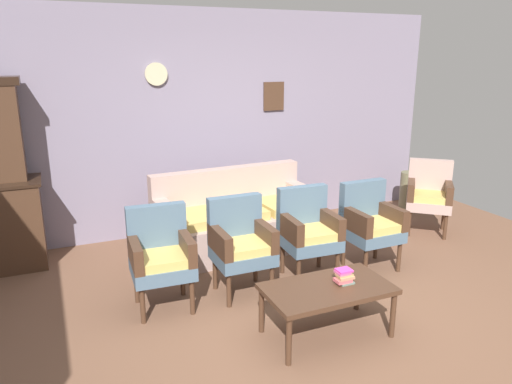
{
  "coord_description": "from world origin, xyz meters",
  "views": [
    {
      "loc": [
        -1.84,
        -3.15,
        2.17
      ],
      "look_at": [
        0.02,
        1.13,
        0.85
      ],
      "focal_mm": 34.27,
      "sensor_mm": 36.0,
      "label": 1
    }
  ],
  "objects_px": {
    "armchair_near_couch_end": "(241,242)",
    "floral_couch": "(237,222)",
    "armchair_by_doorway": "(308,229)",
    "wingback_chair_by_fireplace": "(429,193)",
    "book_stack_on_table": "(344,277)",
    "coffee_table": "(327,292)",
    "armchair_near_cabinet": "(370,222)",
    "floor_vase_by_wall": "(409,191)",
    "armchair_row_middle": "(161,254)"
  },
  "relations": [
    {
      "from": "armchair_near_couch_end",
      "to": "floral_couch",
      "type": "bearing_deg",
      "value": 70.69
    },
    {
      "from": "armchair_by_doorway",
      "to": "wingback_chair_by_fireplace",
      "type": "relative_size",
      "value": 1.0
    },
    {
      "from": "floral_couch",
      "to": "book_stack_on_table",
      "type": "relative_size",
      "value": 12.74
    },
    {
      "from": "coffee_table",
      "to": "armchair_by_doorway",
      "type": "bearing_deg",
      "value": 68.83
    },
    {
      "from": "coffee_table",
      "to": "book_stack_on_table",
      "type": "height_order",
      "value": "book_stack_on_table"
    },
    {
      "from": "floral_couch",
      "to": "wingback_chair_by_fireplace",
      "type": "xyz_separation_m",
      "value": [
        2.41,
        -0.43,
        0.17
      ]
    },
    {
      "from": "floral_couch",
      "to": "armchair_near_cabinet",
      "type": "xyz_separation_m",
      "value": [
        1.09,
        -1.01,
        0.17
      ]
    },
    {
      "from": "armchair_near_couch_end",
      "to": "floor_vase_by_wall",
      "type": "height_order",
      "value": "armchair_near_couch_end"
    },
    {
      "from": "wingback_chair_by_fireplace",
      "to": "floor_vase_by_wall",
      "type": "relative_size",
      "value": 1.62
    },
    {
      "from": "armchair_near_couch_end",
      "to": "armchair_near_cabinet",
      "type": "relative_size",
      "value": 1.0
    },
    {
      "from": "book_stack_on_table",
      "to": "floor_vase_by_wall",
      "type": "height_order",
      "value": "floor_vase_by_wall"
    },
    {
      "from": "coffee_table",
      "to": "floor_vase_by_wall",
      "type": "xyz_separation_m",
      "value": [
        2.79,
        2.34,
        -0.1
      ]
    },
    {
      "from": "armchair_by_doorway",
      "to": "book_stack_on_table",
      "type": "bearing_deg",
      "value": -103.69
    },
    {
      "from": "floral_couch",
      "to": "armchair_near_cabinet",
      "type": "height_order",
      "value": "same"
    },
    {
      "from": "armchair_row_middle",
      "to": "book_stack_on_table",
      "type": "xyz_separation_m",
      "value": [
        1.24,
        -0.98,
        -0.02
      ]
    },
    {
      "from": "wingback_chair_by_fireplace",
      "to": "coffee_table",
      "type": "relative_size",
      "value": 0.9
    },
    {
      "from": "armchair_by_doorway",
      "to": "wingback_chair_by_fireplace",
      "type": "height_order",
      "value": "same"
    },
    {
      "from": "wingback_chair_by_fireplace",
      "to": "book_stack_on_table",
      "type": "height_order",
      "value": "wingback_chair_by_fireplace"
    },
    {
      "from": "armchair_near_couch_end",
      "to": "coffee_table",
      "type": "relative_size",
      "value": 0.9
    },
    {
      "from": "armchair_row_middle",
      "to": "armchair_near_cabinet",
      "type": "relative_size",
      "value": 1.0
    },
    {
      "from": "armchair_by_doorway",
      "to": "armchair_near_cabinet",
      "type": "bearing_deg",
      "value": -5.1
    },
    {
      "from": "armchair_near_couch_end",
      "to": "book_stack_on_table",
      "type": "height_order",
      "value": "armchair_near_couch_end"
    },
    {
      "from": "floor_vase_by_wall",
      "to": "armchair_row_middle",
      "type": "bearing_deg",
      "value": -160.67
    },
    {
      "from": "armchair_by_doorway",
      "to": "book_stack_on_table",
      "type": "height_order",
      "value": "armchair_by_doorway"
    },
    {
      "from": "floral_couch",
      "to": "armchair_by_doorway",
      "type": "relative_size",
      "value": 2.08
    },
    {
      "from": "armchair_by_doorway",
      "to": "floor_vase_by_wall",
      "type": "bearing_deg",
      "value": 28.95
    },
    {
      "from": "armchair_row_middle",
      "to": "wingback_chair_by_fireplace",
      "type": "bearing_deg",
      "value": 9.1
    },
    {
      "from": "coffee_table",
      "to": "book_stack_on_table",
      "type": "distance_m",
      "value": 0.18
    },
    {
      "from": "armchair_near_couch_end",
      "to": "armchair_near_cabinet",
      "type": "distance_m",
      "value": 1.44
    },
    {
      "from": "armchair_by_doorway",
      "to": "armchair_near_cabinet",
      "type": "xyz_separation_m",
      "value": [
        0.7,
        -0.06,
        0.0
      ]
    },
    {
      "from": "armchair_by_doorway",
      "to": "book_stack_on_table",
      "type": "distance_m",
      "value": 1.05
    },
    {
      "from": "armchair_near_couch_end",
      "to": "armchair_by_doorway",
      "type": "relative_size",
      "value": 1.0
    },
    {
      "from": "armchair_near_cabinet",
      "to": "floor_vase_by_wall",
      "type": "xyz_separation_m",
      "value": [
        1.7,
        1.39,
        -0.22
      ]
    },
    {
      "from": "armchair_row_middle",
      "to": "floor_vase_by_wall",
      "type": "bearing_deg",
      "value": 19.33
    },
    {
      "from": "floral_couch",
      "to": "book_stack_on_table",
      "type": "distance_m",
      "value": 1.98
    },
    {
      "from": "armchair_near_couch_end",
      "to": "book_stack_on_table",
      "type": "distance_m",
      "value": 1.08
    },
    {
      "from": "armchair_near_cabinet",
      "to": "coffee_table",
      "type": "distance_m",
      "value": 1.45
    },
    {
      "from": "wingback_chair_by_fireplace",
      "to": "coffee_table",
      "type": "bearing_deg",
      "value": -147.39
    },
    {
      "from": "wingback_chair_by_fireplace",
      "to": "armchair_by_doorway",
      "type": "bearing_deg",
      "value": -165.39
    },
    {
      "from": "book_stack_on_table",
      "to": "armchair_near_couch_end",
      "type": "bearing_deg",
      "value": 117.06
    },
    {
      "from": "floor_vase_by_wall",
      "to": "armchair_by_doorway",
      "type": "bearing_deg",
      "value": -151.05
    },
    {
      "from": "book_stack_on_table",
      "to": "floor_vase_by_wall",
      "type": "bearing_deg",
      "value": 41.55
    },
    {
      "from": "floral_couch",
      "to": "armchair_by_doorway",
      "type": "distance_m",
      "value": 1.04
    },
    {
      "from": "wingback_chair_by_fireplace",
      "to": "armchair_row_middle",
      "type": "bearing_deg",
      "value": -170.9
    },
    {
      "from": "armchair_near_cabinet",
      "to": "floral_couch",
      "type": "bearing_deg",
      "value": 137.03
    },
    {
      "from": "armchair_near_couch_end",
      "to": "book_stack_on_table",
      "type": "relative_size",
      "value": 6.11
    },
    {
      "from": "floral_couch",
      "to": "floor_vase_by_wall",
      "type": "height_order",
      "value": "floral_couch"
    },
    {
      "from": "floral_couch",
      "to": "armchair_row_middle",
      "type": "xyz_separation_m",
      "value": [
        -1.09,
        -0.99,
        0.17
      ]
    },
    {
      "from": "floor_vase_by_wall",
      "to": "armchair_near_couch_end",
      "type": "bearing_deg",
      "value": -156.28
    },
    {
      "from": "coffee_table",
      "to": "floor_vase_by_wall",
      "type": "height_order",
      "value": "floor_vase_by_wall"
    }
  ]
}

